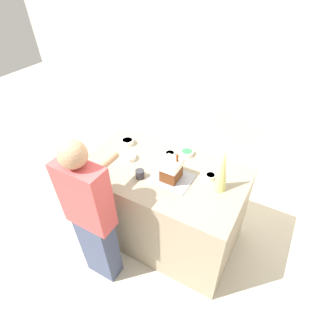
{
  "coord_description": "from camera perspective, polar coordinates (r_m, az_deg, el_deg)",
  "views": [
    {
      "loc": [
        0.94,
        -1.59,
        2.53
      ],
      "look_at": [
        0.06,
        0.0,
        1.0
      ],
      "focal_mm": 28.0,
      "sensor_mm": 36.0,
      "label": 1
    }
  ],
  "objects": [
    {
      "name": "baking_tray",
      "position": [
        2.35,
        0.69,
        -2.27
      ],
      "size": [
        0.37,
        0.29,
        0.01
      ],
      "color": "#9E9EA8",
      "rests_on": "kitchen_island"
    },
    {
      "name": "decorative_tree",
      "position": [
        2.17,
        11.73,
        -0.58
      ],
      "size": [
        0.12,
        0.12,
        0.4
      ],
      "color": "#DBD675",
      "rests_on": "kitchen_island"
    },
    {
      "name": "candy_bowl_beside_tree",
      "position": [
        2.58,
        0.44,
        2.93
      ],
      "size": [
        0.1,
        0.1,
        0.05
      ],
      "color": "white",
      "rests_on": "kitchen_island"
    },
    {
      "name": "person",
      "position": [
        2.31,
        -16.31,
        -10.2
      ],
      "size": [
        0.41,
        0.52,
        1.57
      ],
      "color": "#424C6B",
      "rests_on": "ground_plane"
    },
    {
      "name": "back_cabinet_block",
      "position": [
        4.01,
        11.22,
        8.2
      ],
      "size": [
        6.0,
        0.6,
        0.92
      ],
      "color": "beige",
      "rests_on": "ground_plane"
    },
    {
      "name": "candy_bowl_center_rear",
      "position": [
        2.79,
        -8.8,
        5.69
      ],
      "size": [
        0.13,
        0.13,
        0.05
      ],
      "color": "white",
      "rests_on": "kitchen_island"
    },
    {
      "name": "mug",
      "position": [
        2.35,
        -6.13,
        -1.32
      ],
      "size": [
        0.08,
        0.08,
        0.08
      ],
      "color": "#2D2D33",
      "rests_on": "kitchen_island"
    },
    {
      "name": "ground_plane",
      "position": [
        3.13,
        -1.03,
        -13.81
      ],
      "size": [
        12.0,
        12.0,
        0.0
      ],
      "primitive_type": "plane",
      "color": "beige"
    },
    {
      "name": "candy_bowl_near_tray_right",
      "position": [
        2.37,
        9.21,
        -1.79
      ],
      "size": [
        0.09,
        0.09,
        0.04
      ],
      "color": "silver",
      "rests_on": "kitchen_island"
    },
    {
      "name": "kitchen_island",
      "position": [
        2.76,
        -1.14,
        -8.05
      ],
      "size": [
        1.55,
        0.89,
        0.94
      ],
      "color": "gray",
      "rests_on": "ground_plane"
    },
    {
      "name": "candy_bowl_near_tray_left",
      "position": [
        2.62,
        4.15,
        3.37
      ],
      "size": [
        0.13,
        0.13,
        0.04
      ],
      "color": "white",
      "rests_on": "kitchen_island"
    },
    {
      "name": "wall_back",
      "position": [
        3.94,
        14.6,
        20.79
      ],
      "size": [
        8.0,
        0.05,
        2.6
      ],
      "color": "beige",
      "rests_on": "ground_plane"
    },
    {
      "name": "gingerbread_house",
      "position": [
        2.28,
        0.71,
        -0.35
      ],
      "size": [
        0.16,
        0.19,
        0.25
      ],
      "color": "brown",
      "rests_on": "baking_tray"
    },
    {
      "name": "candy_bowl_front_corner",
      "position": [
        2.58,
        -8.38,
        2.4
      ],
      "size": [
        0.12,
        0.12,
        0.05
      ],
      "color": "white",
      "rests_on": "kitchen_island"
    }
  ]
}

